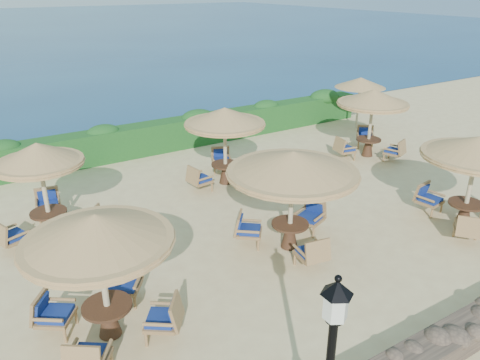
% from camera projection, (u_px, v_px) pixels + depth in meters
% --- Properties ---
extents(ground, '(120.00, 120.00, 0.00)m').
position_uv_depth(ground, '(292.00, 210.00, 14.20)').
color(ground, beige).
rests_on(ground, ground).
extents(sea, '(160.00, 160.00, 0.00)m').
position_uv_depth(sea, '(0.00, 28.00, 68.89)').
color(sea, navy).
rests_on(sea, ground).
extents(hedge, '(18.00, 0.90, 1.20)m').
position_uv_depth(hedge, '(187.00, 132.00, 19.59)').
color(hedge, '#154318').
rests_on(hedge, ground).
extents(extra_parasol, '(2.30, 2.30, 2.41)m').
position_uv_depth(extra_parasol, '(360.00, 83.00, 21.20)').
color(extra_parasol, '#C4B38A').
rests_on(extra_parasol, ground).
extents(cafe_set_0, '(2.79, 2.79, 2.65)m').
position_uv_depth(cafe_set_0, '(100.00, 255.00, 8.51)').
color(cafe_set_0, '#C4B38A').
rests_on(cafe_set_0, ground).
extents(cafe_set_1, '(3.30, 3.30, 2.65)m').
position_uv_depth(cafe_set_1, '(292.00, 176.00, 11.46)').
color(cafe_set_1, '#C4B38A').
rests_on(cafe_set_1, ground).
extents(cafe_set_2, '(2.91, 2.91, 2.65)m').
position_uv_depth(cafe_set_2, '(475.00, 162.00, 12.58)').
color(cafe_set_2, '#C4B38A').
rests_on(cafe_set_2, ground).
extents(cafe_set_3, '(2.74, 2.59, 2.65)m').
position_uv_depth(cafe_set_3, '(42.00, 175.00, 12.16)').
color(cafe_set_3, '#C4B38A').
rests_on(cafe_set_3, ground).
extents(cafe_set_4, '(2.78, 2.78, 2.65)m').
position_uv_depth(cafe_set_4, '(225.00, 130.00, 15.40)').
color(cafe_set_4, '#C4B38A').
rests_on(cafe_set_4, ground).
extents(cafe_set_5, '(2.80, 2.80, 2.65)m').
position_uv_depth(cafe_set_5, '(372.00, 109.00, 17.90)').
color(cafe_set_5, '#C4B38A').
rests_on(cafe_set_5, ground).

